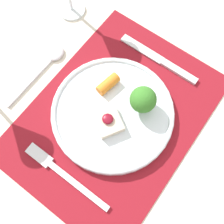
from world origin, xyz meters
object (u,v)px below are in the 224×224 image
(dinner_plate, at_px, (114,112))
(fork, at_px, (61,172))
(knife, at_px, (163,62))
(spoon, at_px, (47,62))

(dinner_plate, height_order, fork, dinner_plate)
(knife, bearing_deg, spoon, 125.50)
(fork, xyz_separation_m, knife, (0.34, -0.03, 0.00))
(fork, height_order, spoon, spoon)
(spoon, bearing_deg, dinner_plate, -89.77)
(spoon, bearing_deg, fork, -129.42)
(dinner_plate, bearing_deg, fork, 175.50)
(fork, relative_size, knife, 1.00)
(knife, xyz_separation_m, spoon, (-0.16, 0.22, -0.00))
(dinner_plate, xyz_separation_m, knife, (0.17, -0.02, -0.01))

